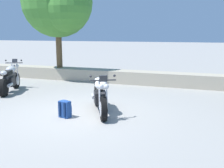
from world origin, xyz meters
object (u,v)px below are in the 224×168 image
rider_backpack (65,108)px  motorcycle_white_centre (100,96)px  leafy_tree_far_left (59,3)px  motorcycle_silver_near_left (10,79)px

rider_backpack → motorcycle_white_centre: bearing=43.6°
rider_backpack → leafy_tree_far_left: 6.81m
motorcycle_white_centre → rider_backpack: size_ratio=4.04×
motorcycle_silver_near_left → motorcycle_white_centre: 4.40m
motorcycle_silver_near_left → rider_backpack: bearing=-30.4°
motorcycle_silver_near_left → rider_backpack: (3.47, -2.04, -0.24)m
rider_backpack → leafy_tree_far_left: (-3.05, 5.12, 3.29)m
motorcycle_white_centre → leafy_tree_far_left: bearing=130.5°
motorcycle_white_centre → leafy_tree_far_left: size_ratio=0.40×
motorcycle_white_centre → motorcycle_silver_near_left: bearing=162.2°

